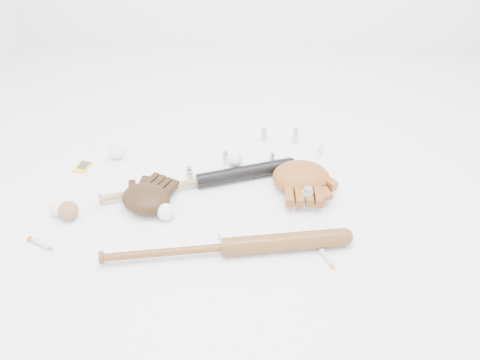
{
  "coord_description": "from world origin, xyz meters",
  "views": [
    {
      "loc": [
        0.1,
        -1.45,
        1.3
      ],
      "look_at": [
        0.02,
        0.07,
        0.06
      ],
      "focal_mm": 35.0,
      "sensor_mm": 36.0,
      "label": 1
    }
  ],
  "objects_px": {
    "bat_wood": "(225,247)",
    "pedestal": "(234,168)",
    "bat_dark": "(199,181)",
    "glove_dark": "(146,199)"
  },
  "relations": [
    {
      "from": "bat_dark",
      "to": "pedestal",
      "type": "xyz_separation_m",
      "value": [
        0.15,
        0.11,
        -0.01
      ]
    },
    {
      "from": "bat_wood",
      "to": "glove_dark",
      "type": "xyz_separation_m",
      "value": [
        -0.34,
        0.24,
        0.01
      ]
    },
    {
      "from": "bat_dark",
      "to": "pedestal",
      "type": "distance_m",
      "value": 0.18
    },
    {
      "from": "bat_dark",
      "to": "bat_wood",
      "type": "xyz_separation_m",
      "value": [
        0.14,
        -0.38,
        0.0
      ]
    },
    {
      "from": "bat_wood",
      "to": "bat_dark",
      "type": "bearing_deg",
      "value": 101.01
    },
    {
      "from": "glove_dark",
      "to": "pedestal",
      "type": "xyz_separation_m",
      "value": [
        0.34,
        0.25,
        -0.03
      ]
    },
    {
      "from": "glove_dark",
      "to": "pedestal",
      "type": "relative_size",
      "value": 3.51
    },
    {
      "from": "glove_dark",
      "to": "bat_wood",
      "type": "bearing_deg",
      "value": -9.36
    },
    {
      "from": "bat_wood",
      "to": "pedestal",
      "type": "xyz_separation_m",
      "value": [
        0.0,
        0.49,
        -0.02
      ]
    },
    {
      "from": "glove_dark",
      "to": "pedestal",
      "type": "height_order",
      "value": "glove_dark"
    }
  ]
}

